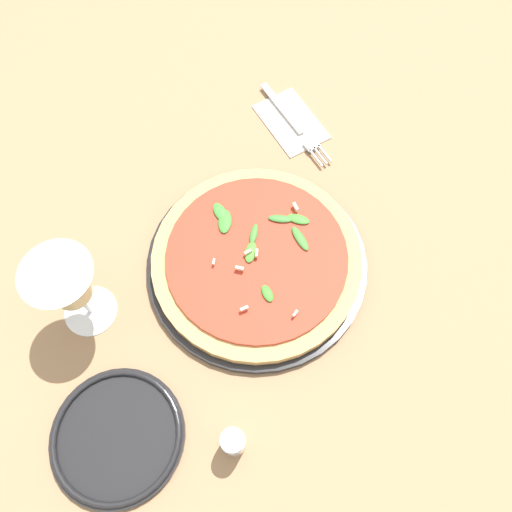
{
  "coord_description": "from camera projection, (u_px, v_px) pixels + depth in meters",
  "views": [
    {
      "loc": [
        0.26,
        -0.2,
        0.7
      ],
      "look_at": [
        -0.0,
        -0.03,
        0.03
      ],
      "focal_mm": 35.0,
      "sensor_mm": 36.0,
      "label": 1
    }
  ],
  "objects": [
    {
      "name": "napkin",
      "position": [
        291.0,
        121.0,
        0.88
      ],
      "size": [
        0.13,
        0.09,
        0.01
      ],
      "rotation": [
        0.0,
        0.0,
        -0.05
      ],
      "color": "silver",
      "rests_on": "ground_plane"
    },
    {
      "name": "wine_glass",
      "position": [
        67.0,
        285.0,
        0.64
      ],
      "size": [
        0.09,
        0.09,
        0.15
      ],
      "color": "white",
      "rests_on": "ground_plane"
    },
    {
      "name": "shaker_pepper",
      "position": [
        233.0,
        442.0,
        0.63
      ],
      "size": [
        0.03,
        0.03,
        0.07
      ],
      "color": "silver",
      "rests_on": "ground_plane"
    },
    {
      "name": "fork",
      "position": [
        294.0,
        122.0,
        0.87
      ],
      "size": [
        0.2,
        0.02,
        0.0
      ],
      "rotation": [
        0.0,
        0.0,
        -0.03
      ],
      "color": "silver",
      "rests_on": "ground_plane"
    },
    {
      "name": "ground_plane",
      "position": [
        272.0,
        256.0,
        0.78
      ],
      "size": [
        6.0,
        6.0,
        0.0
      ],
      "primitive_type": "plane",
      "color": "#9E7A56"
    },
    {
      "name": "side_plate_white",
      "position": [
        117.0,
        436.0,
        0.66
      ],
      "size": [
        0.18,
        0.18,
        0.02
      ],
      "color": "black",
      "rests_on": "ground_plane"
    },
    {
      "name": "pizza_arugula_main",
      "position": [
        256.0,
        259.0,
        0.75
      ],
      "size": [
        0.34,
        0.34,
        0.05
      ],
      "color": "black",
      "rests_on": "ground_plane"
    }
  ]
}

